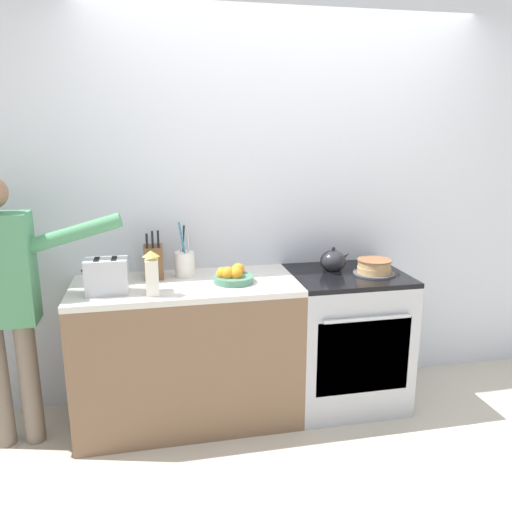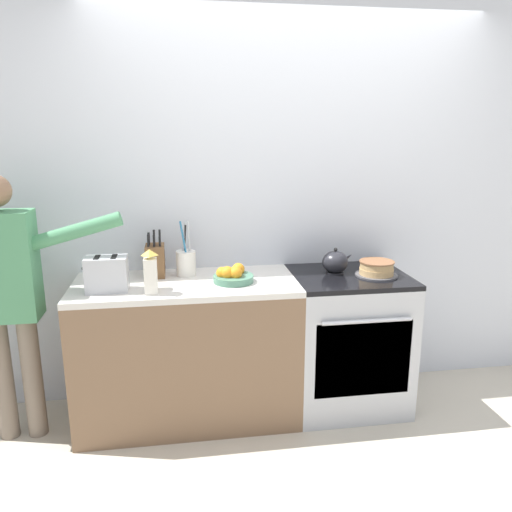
% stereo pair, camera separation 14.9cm
% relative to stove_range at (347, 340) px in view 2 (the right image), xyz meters
% --- Properties ---
extents(ground_plane, '(16.00, 16.00, 0.00)m').
position_rel_stove_range_xyz_m(ground_plane, '(-0.33, -0.30, -0.44)').
color(ground_plane, beige).
extents(wall_back, '(8.00, 0.04, 2.60)m').
position_rel_stove_range_xyz_m(wall_back, '(-0.33, 0.33, 0.86)').
color(wall_back, silver).
rests_on(wall_back, ground_plane).
extents(counter_cabinet, '(1.33, 0.61, 0.88)m').
position_rel_stove_range_xyz_m(counter_cabinet, '(-1.02, 0.00, -0.00)').
color(counter_cabinet, brown).
rests_on(counter_cabinet, ground_plane).
extents(stove_range, '(0.72, 0.64, 0.88)m').
position_rel_stove_range_xyz_m(stove_range, '(0.00, 0.00, 0.00)').
color(stove_range, '#B7BABF').
rests_on(stove_range, ground_plane).
extents(layer_cake, '(0.26, 0.26, 0.09)m').
position_rel_stove_range_xyz_m(layer_cake, '(0.15, -0.05, 0.49)').
color(layer_cake, '#4C4C51').
rests_on(layer_cake, stove_range).
extents(tea_kettle, '(0.20, 0.16, 0.16)m').
position_rel_stove_range_xyz_m(tea_kettle, '(-0.08, 0.06, 0.51)').
color(tea_kettle, '#232328').
rests_on(tea_kettle, stove_range).
extents(knife_block, '(0.11, 0.16, 0.29)m').
position_rel_stove_range_xyz_m(knife_block, '(-1.20, 0.15, 0.54)').
color(knife_block, brown).
rests_on(knife_block, counter_cabinet).
extents(utensil_crock, '(0.12, 0.12, 0.35)m').
position_rel_stove_range_xyz_m(utensil_crock, '(-1.01, 0.14, 0.53)').
color(utensil_crock, silver).
rests_on(utensil_crock, counter_cabinet).
extents(fruit_bowl, '(0.24, 0.24, 0.10)m').
position_rel_stove_range_xyz_m(fruit_bowl, '(-0.74, -0.05, 0.48)').
color(fruit_bowl, '#4C7F66').
rests_on(fruit_bowl, counter_cabinet).
extents(toaster, '(0.25, 0.14, 0.20)m').
position_rel_stove_range_xyz_m(toaster, '(-1.46, -0.11, 0.54)').
color(toaster, '#B7BABF').
rests_on(toaster, counter_cabinet).
extents(milk_carton, '(0.07, 0.07, 0.25)m').
position_rel_stove_range_xyz_m(milk_carton, '(-1.21, -0.19, 0.56)').
color(milk_carton, white).
rests_on(milk_carton, counter_cabinet).
extents(person_baker, '(0.90, 0.20, 1.54)m').
position_rel_stove_range_xyz_m(person_baker, '(-2.00, -0.07, 0.47)').
color(person_baker, '#7A6B5B').
rests_on(person_baker, ground_plane).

